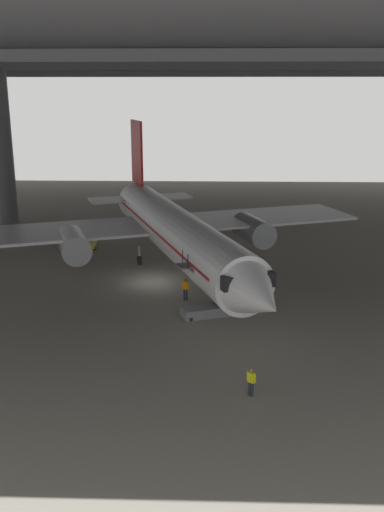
{
  "coord_description": "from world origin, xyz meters",
  "views": [
    {
      "loc": [
        4.64,
        -45.41,
        15.55
      ],
      "look_at": [
        3.27,
        -1.38,
        2.7
      ],
      "focal_mm": 40.11,
      "sensor_mm": 36.0,
      "label": 1
    }
  ],
  "objects_px": {
    "boarding_stairs": "(209,305)",
    "crew_worker_by_stairs": "(185,288)",
    "crew_worker_near_nose": "(251,380)",
    "airplane_main": "(174,230)",
    "baggage_tug": "(90,243)"
  },
  "relations": [
    {
      "from": "boarding_stairs",
      "to": "crew_worker_by_stairs",
      "type": "relative_size",
      "value": 2.85
    },
    {
      "from": "crew_worker_near_nose",
      "to": "crew_worker_by_stairs",
      "type": "bearing_deg",
      "value": 105.88
    },
    {
      "from": "crew_worker_near_nose",
      "to": "airplane_main",
      "type": "bearing_deg",
      "value": 103.85
    },
    {
      "from": "airplane_main",
      "to": "crew_worker_by_stairs",
      "type": "distance_m",
      "value": 8.16
    },
    {
      "from": "airplane_main",
      "to": "baggage_tug",
      "type": "distance_m",
      "value": 11.82
    },
    {
      "from": "airplane_main",
      "to": "crew_worker_near_nose",
      "type": "bearing_deg",
      "value": -76.15
    },
    {
      "from": "airplane_main",
      "to": "baggage_tug",
      "type": "height_order",
      "value": "airplane_main"
    },
    {
      "from": "airplane_main",
      "to": "crew_worker_near_nose",
      "type": "height_order",
      "value": "airplane_main"
    },
    {
      "from": "boarding_stairs",
      "to": "airplane_main",
      "type": "bearing_deg",
      "value": 106.45
    },
    {
      "from": "boarding_stairs",
      "to": "baggage_tug",
      "type": "xyz_separation_m",
      "value": [
        -12.15,
        17.66,
        -0.22
      ]
    },
    {
      "from": "crew_worker_by_stairs",
      "to": "baggage_tug",
      "type": "bearing_deg",
      "value": 125.29
    },
    {
      "from": "boarding_stairs",
      "to": "baggage_tug",
      "type": "height_order",
      "value": "boarding_stairs"
    },
    {
      "from": "boarding_stairs",
      "to": "crew_worker_near_nose",
      "type": "bearing_deg",
      "value": -78.67
    },
    {
      "from": "crew_worker_near_nose",
      "to": "boarding_stairs",
      "type": "bearing_deg",
      "value": 101.33
    },
    {
      "from": "boarding_stairs",
      "to": "crew_worker_by_stairs",
      "type": "bearing_deg",
      "value": 120.67
    }
  ]
}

